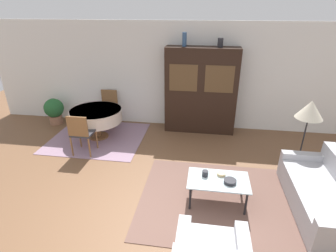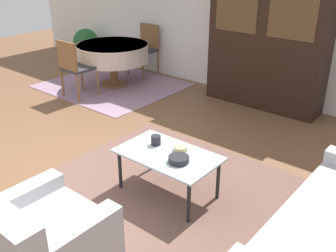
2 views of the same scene
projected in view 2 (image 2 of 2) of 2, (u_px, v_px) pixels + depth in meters
The scene contains 14 objects.
ground_plane at pixel (55, 176), 4.27m from camera, with size 14.00×14.00×0.00m, color brown.
wall_back at pixel (236, 9), 6.24m from camera, with size 10.00×0.06×2.70m.
area_rug at pixel (173, 192), 3.99m from camera, with size 2.63×2.17×0.01m.
dining_rug at pixel (113, 85), 7.01m from camera, with size 2.23×1.99×0.01m.
armchair at pixel (39, 240), 2.93m from camera, with size 0.87×0.84×0.74m.
coffee_table at pixel (168, 158), 3.81m from camera, with size 0.99×0.59×0.45m.
display_cabinet at pixel (268, 36), 5.74m from camera, with size 1.77×0.48×2.14m.
dining_table at pixel (113, 53), 6.80m from camera, with size 1.24×1.24×0.73m.
dining_chair_near at pixel (74, 65), 6.23m from camera, with size 0.44×0.44×0.93m.
dining_chair_far at pixel (145, 46), 7.40m from camera, with size 0.44×0.44×0.93m.
cup at pixel (156, 140), 3.94m from camera, with size 0.10×0.10×0.10m.
bowl at pixel (179, 159), 3.63m from camera, with size 0.20×0.20×0.06m.
bowl_small at pixel (180, 148), 3.84m from camera, with size 0.14×0.14×0.05m.
potted_plant at pixel (86, 44), 8.19m from camera, with size 0.52×0.52×0.72m.
Camera 2 is at (3.26, -2.03, 2.29)m, focal length 42.00 mm.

